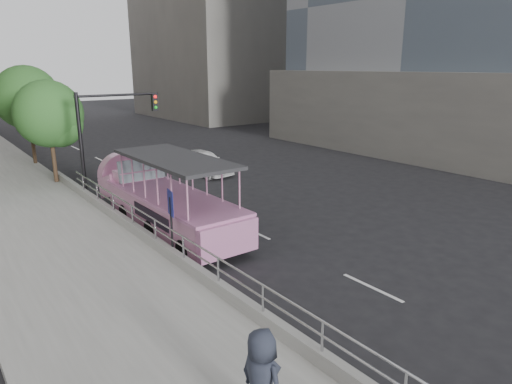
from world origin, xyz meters
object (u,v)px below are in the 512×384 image
(car, at_px, (203,162))
(traffic_signal, at_px, (104,127))
(pedestrian_far, at_px, (261,381))
(duck_boat, at_px, (162,200))
(parking_sign, at_px, (171,218))
(street_tree_near, at_px, (51,116))
(street_tree_far, at_px, (29,100))

(car, height_order, traffic_signal, traffic_signal)
(pedestrian_far, bearing_deg, duck_boat, -26.90)
(traffic_signal, bearing_deg, parking_sign, -97.75)
(duck_boat, xyz_separation_m, pedestrian_far, (-3.55, -11.16, 0.09))
(parking_sign, bearing_deg, car, 55.21)
(pedestrian_far, height_order, street_tree_near, street_tree_near)
(duck_boat, distance_m, street_tree_far, 15.73)
(duck_boat, xyz_separation_m, street_tree_near, (-1.69, 9.33, 2.66))
(duck_boat, relative_size, pedestrian_far, 4.97)
(car, distance_m, street_tree_far, 11.67)
(pedestrian_far, xyz_separation_m, traffic_signal, (3.45, 17.07, 2.25))
(duck_boat, relative_size, street_tree_far, 1.46)
(pedestrian_far, height_order, street_tree_far, street_tree_far)
(pedestrian_far, distance_m, parking_sign, 7.88)
(car, distance_m, traffic_signal, 6.97)
(street_tree_near, bearing_deg, parking_sign, -88.65)
(car, height_order, pedestrian_far, pedestrian_far)
(street_tree_near, bearing_deg, pedestrian_far, -95.17)
(duck_boat, height_order, pedestrian_far, duck_boat)
(car, relative_size, parking_sign, 1.70)
(parking_sign, bearing_deg, street_tree_far, 90.32)
(car, relative_size, street_tree_near, 0.76)
(car, bearing_deg, parking_sign, -132.82)
(traffic_signal, xyz_separation_m, street_tree_far, (-1.40, 9.43, 0.81))
(parking_sign, height_order, street_tree_far, street_tree_far)
(duck_boat, bearing_deg, traffic_signal, 90.92)
(parking_sign, xyz_separation_m, traffic_signal, (1.29, 9.50, 1.86))
(parking_sign, height_order, traffic_signal, traffic_signal)
(parking_sign, bearing_deg, duck_boat, 68.88)
(street_tree_near, bearing_deg, street_tree_far, 88.09)
(car, bearing_deg, street_tree_near, 157.28)
(pedestrian_far, height_order, parking_sign, parking_sign)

